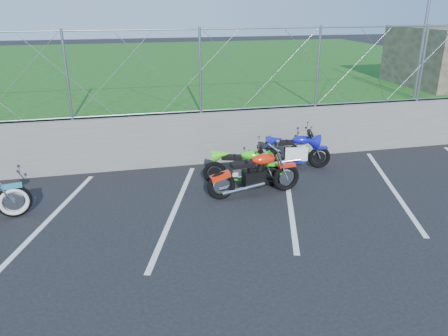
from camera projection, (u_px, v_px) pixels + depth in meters
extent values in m
plane|color=black|center=(182.00, 233.00, 7.72)|extent=(90.00, 90.00, 0.00)
cube|color=#61615C|center=(161.00, 141.00, 10.68)|extent=(30.00, 0.22, 1.30)
cube|color=#184A13|center=(140.00, 77.00, 19.77)|extent=(30.00, 20.00, 1.30)
cylinder|color=gray|center=(155.00, 30.00, 9.75)|extent=(28.00, 0.03, 0.03)
cylinder|color=gray|center=(160.00, 113.00, 10.43)|extent=(28.00, 0.03, 0.03)
cylinder|color=gray|center=(423.00, 43.00, 11.80)|extent=(0.08, 0.08, 3.00)
cube|color=silver|center=(47.00, 222.00, 8.12)|extent=(1.49, 4.31, 0.01)
cube|color=silver|center=(175.00, 209.00, 8.63)|extent=(1.49, 4.31, 0.01)
cube|color=silver|center=(289.00, 197.00, 9.14)|extent=(1.49, 4.31, 0.01)
cube|color=silver|center=(391.00, 187.00, 9.65)|extent=(1.49, 4.31, 0.01)
torus|color=black|center=(14.00, 201.00, 8.21)|extent=(0.66, 0.24, 0.65)
cube|color=teal|center=(11.00, 186.00, 8.11)|extent=(0.39, 0.22, 0.06)
torus|color=black|center=(221.00, 186.00, 8.95)|extent=(0.61, 0.15, 0.60)
torus|color=black|center=(286.00, 178.00, 9.37)|extent=(0.61, 0.15, 0.60)
cube|color=black|center=(254.00, 178.00, 9.12)|extent=(0.47, 0.31, 0.33)
ellipsoid|color=red|center=(264.00, 159.00, 9.05)|extent=(0.53, 0.28, 0.23)
cube|color=black|center=(242.00, 165.00, 8.94)|extent=(0.50, 0.27, 0.09)
cube|color=red|center=(287.00, 165.00, 9.27)|extent=(0.38, 0.17, 0.06)
cylinder|color=silver|center=(273.00, 148.00, 9.02)|extent=(0.08, 0.70, 0.03)
torus|color=black|center=(215.00, 173.00, 9.72)|extent=(0.53, 0.25, 0.53)
torus|color=black|center=(271.00, 175.00, 9.62)|extent=(0.53, 0.25, 0.53)
cube|color=black|center=(242.00, 170.00, 9.64)|extent=(0.46, 0.36, 0.30)
ellipsoid|color=#48E61C|center=(251.00, 155.00, 9.50)|extent=(0.51, 0.35, 0.20)
cube|color=black|center=(232.00, 157.00, 9.55)|extent=(0.49, 0.34, 0.08)
cube|color=#48E61C|center=(272.00, 164.00, 9.54)|extent=(0.36, 0.23, 0.05)
cylinder|color=silver|center=(259.00, 146.00, 9.42)|extent=(0.22, 0.61, 0.02)
torus|color=black|center=(267.00, 158.00, 10.63)|extent=(0.55, 0.20, 0.54)
torus|color=black|center=(319.00, 157.00, 10.68)|extent=(0.55, 0.20, 0.54)
cube|color=black|center=(293.00, 154.00, 10.62)|extent=(0.46, 0.33, 0.31)
ellipsoid|color=#1113A5|center=(302.00, 140.00, 10.50)|extent=(0.51, 0.31, 0.21)
cube|color=black|center=(284.00, 143.00, 10.51)|extent=(0.49, 0.30, 0.08)
cube|color=#1113A5|center=(320.00, 148.00, 10.59)|extent=(0.36, 0.20, 0.05)
cylinder|color=silver|center=(309.00, 131.00, 10.43)|extent=(0.15, 0.64, 0.03)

